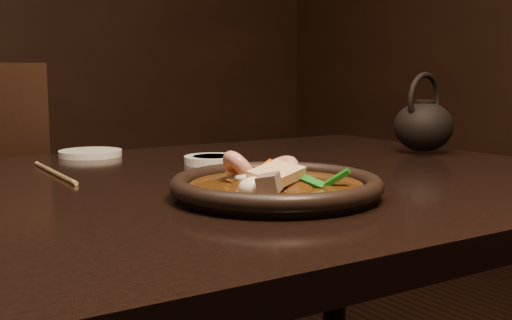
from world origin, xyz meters
TOP-DOWN VIEW (x-y plane):
  - table at (0.00, 0.00)m, footprint 1.60×0.90m
  - plate at (0.17, -0.17)m, footprint 0.29×0.29m
  - stirfry at (0.16, -0.16)m, footprint 0.16×0.17m
  - soy_dish at (0.25, 0.16)m, footprint 0.11×0.11m
  - saucer_right at (0.09, 0.38)m, footprint 0.12×0.12m
  - chopsticks at (-0.03, 0.19)m, footprint 0.01×0.25m
  - teapot at (0.69, 0.06)m, footprint 0.15×0.12m

SIDE VIEW (x-z plane):
  - table at x=0.00m, z-range 0.30..1.05m
  - chopsticks at x=-0.03m, z-range 0.75..0.76m
  - saucer_right at x=0.09m, z-range 0.75..0.76m
  - soy_dish at x=0.25m, z-range 0.75..0.76m
  - plate at x=0.17m, z-range 0.75..0.78m
  - stirfry at x=0.16m, z-range 0.74..0.80m
  - teapot at x=0.69m, z-range 0.73..0.89m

